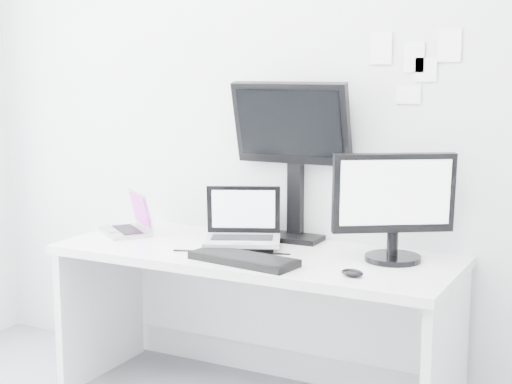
% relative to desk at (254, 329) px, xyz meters
% --- Properties ---
extents(back_wall, '(3.60, 0.00, 3.60)m').
position_rel_desk_xyz_m(back_wall, '(0.00, 0.35, 0.99)').
color(back_wall, silver).
rests_on(back_wall, ground).
extents(desk, '(1.80, 0.70, 0.73)m').
position_rel_desk_xyz_m(desk, '(0.00, 0.00, 0.00)').
color(desk, white).
rests_on(desk, ground).
extents(macbook, '(0.36, 0.34, 0.21)m').
position_rel_desk_xyz_m(macbook, '(-0.73, 0.03, 0.47)').
color(macbook, '#ADADB2').
rests_on(macbook, desk).
extents(speaker, '(0.09, 0.09, 0.16)m').
position_rel_desk_xyz_m(speaker, '(-0.13, 0.30, 0.45)').
color(speaker, black).
rests_on(speaker, desk).
extents(dell_laptop, '(0.42, 0.38, 0.28)m').
position_rel_desk_xyz_m(dell_laptop, '(-0.07, 0.01, 0.51)').
color(dell_laptop, '#A9ABB0').
rests_on(dell_laptop, desk).
extents(rear_monitor, '(0.57, 0.22, 0.77)m').
position_rel_desk_xyz_m(rear_monitor, '(0.05, 0.29, 0.75)').
color(rear_monitor, black).
rests_on(rear_monitor, desk).
extents(samsung_monitor, '(0.56, 0.48, 0.47)m').
position_rel_desk_xyz_m(samsung_monitor, '(0.60, 0.11, 0.60)').
color(samsung_monitor, black).
rests_on(samsung_monitor, desk).
extents(keyboard, '(0.49, 0.23, 0.03)m').
position_rel_desk_xyz_m(keyboard, '(0.06, -0.21, 0.38)').
color(keyboard, black).
rests_on(keyboard, desk).
extents(mouse, '(0.10, 0.07, 0.03)m').
position_rel_desk_xyz_m(mouse, '(0.54, -0.20, 0.38)').
color(mouse, black).
rests_on(mouse, desk).
extents(wall_note_0, '(0.10, 0.00, 0.14)m').
position_rel_desk_xyz_m(wall_note_0, '(0.45, 0.34, 1.26)').
color(wall_note_0, white).
rests_on(wall_note_0, back_wall).
extents(wall_note_1, '(0.09, 0.00, 0.13)m').
position_rel_desk_xyz_m(wall_note_1, '(0.60, 0.34, 1.22)').
color(wall_note_1, white).
rests_on(wall_note_1, back_wall).
extents(wall_note_2, '(0.10, 0.00, 0.14)m').
position_rel_desk_xyz_m(wall_note_2, '(0.75, 0.34, 1.26)').
color(wall_note_2, white).
rests_on(wall_note_2, back_wall).
extents(wall_note_3, '(0.11, 0.00, 0.08)m').
position_rel_desk_xyz_m(wall_note_3, '(0.58, 0.34, 1.05)').
color(wall_note_3, white).
rests_on(wall_note_3, back_wall).
extents(wall_note_4, '(0.10, 0.00, 0.10)m').
position_rel_desk_xyz_m(wall_note_4, '(0.65, 0.34, 1.16)').
color(wall_note_4, white).
rests_on(wall_note_4, back_wall).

